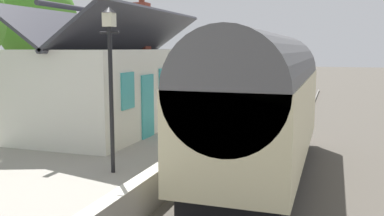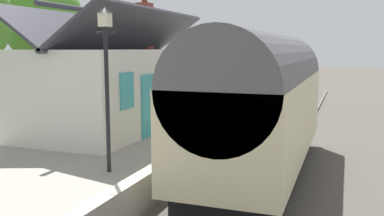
{
  "view_description": "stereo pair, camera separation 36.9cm",
  "coord_description": "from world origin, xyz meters",
  "px_view_note": "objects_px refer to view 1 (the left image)",
  "views": [
    {
      "loc": [
        -13.95,
        -2.93,
        3.83
      ],
      "look_at": [
        -0.83,
        1.5,
        1.88
      ],
      "focal_mm": 39.57,
      "sensor_mm": 36.0,
      "label": 1
    },
    {
      "loc": [
        -13.83,
        -3.28,
        3.83
      ],
      "look_at": [
        -0.83,
        1.5,
        1.88
      ],
      "focal_mm": 39.57,
      "sensor_mm": 36.0,
      "label": 2
    }
  ],
  "objects_px": {
    "station_building": "(113,86)",
    "train": "(262,103)",
    "planter_corner_building": "(181,99)",
    "bench_mid_platform": "(220,92)",
    "tree_far_left": "(36,21)",
    "planter_by_door": "(234,89)",
    "lamp_post_platform": "(110,59)",
    "bench_by_lamp": "(192,100)",
    "planter_bench_left": "(229,93)",
    "planter_bench_right": "(203,93)"
  },
  "relations": [
    {
      "from": "train",
      "to": "station_building",
      "type": "bearing_deg",
      "value": 77.96
    },
    {
      "from": "station_building",
      "to": "bench_mid_platform",
      "type": "relative_size",
      "value": 5.68
    },
    {
      "from": "bench_by_lamp",
      "to": "planter_by_door",
      "type": "relative_size",
      "value": 1.69
    },
    {
      "from": "station_building",
      "to": "planter_corner_building",
      "type": "relative_size",
      "value": 11.36
    },
    {
      "from": "lamp_post_platform",
      "to": "bench_by_lamp",
      "type": "bearing_deg",
      "value": 8.42
    },
    {
      "from": "bench_mid_platform",
      "to": "planter_by_door",
      "type": "bearing_deg",
      "value": -8.43
    },
    {
      "from": "train",
      "to": "station_building",
      "type": "relative_size",
      "value": 1.19
    },
    {
      "from": "planter_by_door",
      "to": "tree_far_left",
      "type": "height_order",
      "value": "tree_far_left"
    },
    {
      "from": "station_building",
      "to": "planter_bench_right",
      "type": "distance_m",
      "value": 10.08
    },
    {
      "from": "bench_mid_platform",
      "to": "lamp_post_platform",
      "type": "relative_size",
      "value": 0.36
    },
    {
      "from": "planter_by_door",
      "to": "station_building",
      "type": "bearing_deg",
      "value": 171.53
    },
    {
      "from": "train",
      "to": "tree_far_left",
      "type": "distance_m",
      "value": 18.72
    },
    {
      "from": "train",
      "to": "lamp_post_platform",
      "type": "distance_m",
      "value": 4.98
    },
    {
      "from": "station_building",
      "to": "bench_mid_platform",
      "type": "bearing_deg",
      "value": -8.48
    },
    {
      "from": "station_building",
      "to": "bench_mid_platform",
      "type": "xyz_separation_m",
      "value": [
        9.85,
        -1.47,
        -1.1
      ]
    },
    {
      "from": "bench_by_lamp",
      "to": "planter_corner_building",
      "type": "relative_size",
      "value": 1.99
    },
    {
      "from": "train",
      "to": "lamp_post_platform",
      "type": "relative_size",
      "value": 2.45
    },
    {
      "from": "planter_corner_building",
      "to": "lamp_post_platform",
      "type": "height_order",
      "value": "lamp_post_platform"
    },
    {
      "from": "station_building",
      "to": "lamp_post_platform",
      "type": "xyz_separation_m",
      "value": [
        -5.0,
        -2.75,
        1.12
      ]
    },
    {
      "from": "bench_by_lamp",
      "to": "planter_bench_right",
      "type": "height_order",
      "value": "bench_by_lamp"
    },
    {
      "from": "train",
      "to": "lamp_post_platform",
      "type": "height_order",
      "value": "lamp_post_platform"
    },
    {
      "from": "train",
      "to": "bench_mid_platform",
      "type": "bearing_deg",
      "value": 20.83
    },
    {
      "from": "station_building",
      "to": "tree_far_left",
      "type": "distance_m",
      "value": 13.46
    },
    {
      "from": "bench_mid_platform",
      "to": "lamp_post_platform",
      "type": "bearing_deg",
      "value": -175.05
    },
    {
      "from": "lamp_post_platform",
      "to": "station_building",
      "type": "bearing_deg",
      "value": 28.83
    },
    {
      "from": "tree_far_left",
      "to": "lamp_post_platform",
      "type": "bearing_deg",
      "value": -136.6
    },
    {
      "from": "train",
      "to": "planter_corner_building",
      "type": "bearing_deg",
      "value": 34.52
    },
    {
      "from": "train",
      "to": "tree_far_left",
      "type": "bearing_deg",
      "value": 58.27
    },
    {
      "from": "bench_by_lamp",
      "to": "planter_by_door",
      "type": "height_order",
      "value": "bench_by_lamp"
    },
    {
      "from": "planter_corner_building",
      "to": "planter_bench_right",
      "type": "height_order",
      "value": "planter_corner_building"
    },
    {
      "from": "planter_bench_left",
      "to": "lamp_post_platform",
      "type": "height_order",
      "value": "lamp_post_platform"
    },
    {
      "from": "tree_far_left",
      "to": "planter_corner_building",
      "type": "bearing_deg",
      "value": -99.54
    },
    {
      "from": "bench_mid_platform",
      "to": "tree_far_left",
      "type": "xyz_separation_m",
      "value": [
        -1.37,
        11.47,
        4.17
      ]
    },
    {
      "from": "bench_by_lamp",
      "to": "bench_mid_platform",
      "type": "bearing_deg",
      "value": -3.38
    },
    {
      "from": "bench_by_lamp",
      "to": "planter_by_door",
      "type": "bearing_deg",
      "value": -5.05
    },
    {
      "from": "planter_corner_building",
      "to": "tree_far_left",
      "type": "bearing_deg",
      "value": 80.46
    },
    {
      "from": "planter_corner_building",
      "to": "station_building",
      "type": "bearing_deg",
      "value": 178.41
    },
    {
      "from": "planter_bench_left",
      "to": "lamp_post_platform",
      "type": "distance_m",
      "value": 14.7
    },
    {
      "from": "planter_corner_building",
      "to": "lamp_post_platform",
      "type": "relative_size",
      "value": 0.18
    },
    {
      "from": "station_building",
      "to": "planter_bench_right",
      "type": "relative_size",
      "value": 12.09
    },
    {
      "from": "planter_bench_left",
      "to": "planter_by_door",
      "type": "xyz_separation_m",
      "value": [
        2.49,
        0.31,
        0.02
      ]
    },
    {
      "from": "station_building",
      "to": "bench_mid_platform",
      "type": "height_order",
      "value": "station_building"
    },
    {
      "from": "bench_by_lamp",
      "to": "planter_by_door",
      "type": "distance_m",
      "value": 6.58
    },
    {
      "from": "station_building",
      "to": "train",
      "type": "bearing_deg",
      "value": -102.04
    },
    {
      "from": "planter_bench_left",
      "to": "lamp_post_platform",
      "type": "relative_size",
      "value": 0.23
    },
    {
      "from": "station_building",
      "to": "planter_by_door",
      "type": "height_order",
      "value": "station_building"
    },
    {
      "from": "bench_by_lamp",
      "to": "lamp_post_platform",
      "type": "relative_size",
      "value": 0.36
    },
    {
      "from": "bench_mid_platform",
      "to": "planter_bench_left",
      "type": "bearing_deg",
      "value": -117.98
    },
    {
      "from": "station_building",
      "to": "planter_bench_left",
      "type": "height_order",
      "value": "station_building"
    },
    {
      "from": "train",
      "to": "planter_bench_left",
      "type": "bearing_deg",
      "value": 18.44
    }
  ]
}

